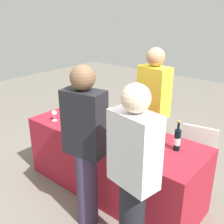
{
  "coord_description": "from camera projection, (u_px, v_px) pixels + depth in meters",
  "views": [
    {
      "loc": [
        1.83,
        -2.2,
        2.17
      ],
      "look_at": [
        0.0,
        0.0,
        1.05
      ],
      "focal_mm": 43.5,
      "sensor_mm": 36.0,
      "label": 1
    }
  ],
  "objects": [
    {
      "name": "ground_plane",
      "position": [
        112.0,
        188.0,
        3.45
      ],
      "size": [
        12.0,
        12.0,
        0.0
      ],
      "primitive_type": "plane",
      "color": "slate"
    },
    {
      "name": "guest_0",
      "position": [
        85.0,
        145.0,
        2.6
      ],
      "size": [
        0.42,
        0.28,
        1.7
      ],
      "rotation": [
        0.0,
        0.0,
        0.17
      ],
      "color": "#3F3351",
      "rests_on": "ground_plane"
    },
    {
      "name": "wine_bottle_3",
      "position": [
        127.0,
        121.0,
        3.19
      ],
      "size": [
        0.08,
        0.08,
        0.31
      ],
      "color": "black",
      "rests_on": "tasting_table"
    },
    {
      "name": "wine_glass_0",
      "position": [
        54.0,
        113.0,
        3.44
      ],
      "size": [
        0.07,
        0.07,
        0.14
      ],
      "color": "silver",
      "rests_on": "tasting_table"
    },
    {
      "name": "wine_bottle_4",
      "position": [
        138.0,
        128.0,
        3.0
      ],
      "size": [
        0.07,
        0.07,
        0.32
      ],
      "color": "black",
      "rests_on": "tasting_table"
    },
    {
      "name": "wine_bottle_2",
      "position": [
        98.0,
        113.0,
        3.43
      ],
      "size": [
        0.07,
        0.07,
        0.31
      ],
      "color": "black",
      "rests_on": "tasting_table"
    },
    {
      "name": "wine_glass_4",
      "position": [
        144.0,
        143.0,
        2.7
      ],
      "size": [
        0.07,
        0.07,
        0.14
      ],
      "color": "silver",
      "rests_on": "tasting_table"
    },
    {
      "name": "guest_1",
      "position": [
        133.0,
        175.0,
        2.18
      ],
      "size": [
        0.44,
        0.29,
        1.66
      ],
      "rotation": [
        0.0,
        0.0,
        -0.18
      ],
      "color": "black",
      "rests_on": "ground_plane"
    },
    {
      "name": "wine_bottle_1",
      "position": [
        91.0,
        112.0,
        3.46
      ],
      "size": [
        0.07,
        0.07,
        0.32
      ],
      "color": "black",
      "rests_on": "tasting_table"
    },
    {
      "name": "wine_bottle_5",
      "position": [
        160.0,
        133.0,
        2.88
      ],
      "size": [
        0.06,
        0.06,
        0.31
      ],
      "color": "black",
      "rests_on": "tasting_table"
    },
    {
      "name": "tasting_table",
      "position": [
        112.0,
        161.0,
        3.31
      ],
      "size": [
        2.21,
        0.78,
        0.8
      ],
      "primitive_type": "cube",
      "color": "maroon",
      "rests_on": "ground_plane"
    },
    {
      "name": "server_pouring",
      "position": [
        153.0,
        109.0,
        3.48
      ],
      "size": [
        0.42,
        0.27,
        1.71
      ],
      "rotation": [
        0.0,
        0.0,
        3.0
      ],
      "color": "black",
      "rests_on": "ground_plane"
    },
    {
      "name": "wine_glass_3",
      "position": [
        123.0,
        133.0,
        2.89
      ],
      "size": [
        0.07,
        0.07,
        0.15
      ],
      "color": "silver",
      "rests_on": "tasting_table"
    },
    {
      "name": "menu_board",
      "position": [
        197.0,
        153.0,
        3.54
      ],
      "size": [
        0.44,
        0.11,
        0.75
      ],
      "primitive_type": "cube",
      "rotation": [
        0.0,
        0.0,
        0.19
      ],
      "color": "white",
      "rests_on": "ground_plane"
    },
    {
      "name": "wine_glass_2",
      "position": [
        107.0,
        131.0,
        2.97
      ],
      "size": [
        0.06,
        0.06,
        0.13
      ],
      "color": "silver",
      "rests_on": "tasting_table"
    },
    {
      "name": "wine_glass_1",
      "position": [
        79.0,
        122.0,
        3.2
      ],
      "size": [
        0.07,
        0.07,
        0.14
      ],
      "color": "silver",
      "rests_on": "tasting_table"
    },
    {
      "name": "wine_bottle_0",
      "position": [
        75.0,
        102.0,
        3.77
      ],
      "size": [
        0.08,
        0.08,
        0.33
      ],
      "color": "black",
      "rests_on": "tasting_table"
    },
    {
      "name": "wine_bottle_6",
      "position": [
        177.0,
        140.0,
        2.73
      ],
      "size": [
        0.07,
        0.07,
        0.32
      ],
      "color": "black",
      "rests_on": "tasting_table"
    }
  ]
}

